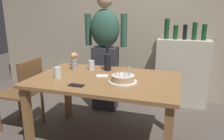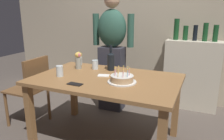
# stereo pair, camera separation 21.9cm
# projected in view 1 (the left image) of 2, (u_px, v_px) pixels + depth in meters

# --- Properties ---
(back_wall) EXTENTS (5.20, 0.10, 2.60)m
(back_wall) POSITION_uv_depth(u_px,v_px,m) (136.00, 18.00, 3.56)
(back_wall) COLOR tan
(back_wall) RESTS_ON ground_plane
(dining_table) EXTENTS (1.50, 0.96, 0.74)m
(dining_table) POSITION_uv_depth(u_px,v_px,m) (105.00, 87.00, 2.30)
(dining_table) COLOR olive
(dining_table) RESTS_ON ground_plane
(birthday_cake) EXTENTS (0.28, 0.28, 0.15)m
(birthday_cake) POSITION_uv_depth(u_px,v_px,m) (123.00, 79.00, 2.13)
(birthday_cake) COLOR white
(birthday_cake) RESTS_ON dining_table
(water_glass_near) EXTENTS (0.07, 0.07, 0.11)m
(water_glass_near) POSITION_uv_depth(u_px,v_px,m) (58.00, 73.00, 2.26)
(water_glass_near) COLOR silver
(water_glass_near) RESTS_ON dining_table
(water_glass_far) EXTENTS (0.07, 0.07, 0.11)m
(water_glass_far) POSITION_uv_depth(u_px,v_px,m) (91.00, 65.00, 2.59)
(water_glass_far) COLOR silver
(water_glass_far) RESTS_ON dining_table
(water_glass_side) EXTENTS (0.07, 0.07, 0.12)m
(water_glass_side) POSITION_uv_depth(u_px,v_px,m) (74.00, 61.00, 2.76)
(water_glass_side) COLOR silver
(water_glass_side) RESTS_ON dining_table
(wine_bottle) EXTENTS (0.08, 0.08, 0.30)m
(wine_bottle) POSITION_uv_depth(u_px,v_px,m) (108.00, 61.00, 2.54)
(wine_bottle) COLOR black
(wine_bottle) RESTS_ON dining_table
(cell_phone) EXTENTS (0.15, 0.08, 0.01)m
(cell_phone) POSITION_uv_depth(u_px,v_px,m) (76.00, 85.00, 2.04)
(cell_phone) COLOR black
(cell_phone) RESTS_ON dining_table
(napkin_stack) EXTENTS (0.14, 0.12, 0.01)m
(napkin_stack) POSITION_uv_depth(u_px,v_px,m) (102.00, 76.00, 2.34)
(napkin_stack) COLOR white
(napkin_stack) RESTS_ON dining_table
(flower_vase) EXTENTS (0.07, 0.08, 0.20)m
(flower_vase) POSITION_uv_depth(u_px,v_px,m) (74.00, 60.00, 2.57)
(flower_vase) COLOR #999E93
(flower_vase) RESTS_ON dining_table
(person_man_bearded) EXTENTS (0.61, 0.27, 1.66)m
(person_man_bearded) POSITION_uv_depth(u_px,v_px,m) (105.00, 50.00, 3.08)
(person_man_bearded) COLOR #33333D
(person_man_bearded) RESTS_ON ground_plane
(dining_chair) EXTENTS (0.42, 0.42, 0.87)m
(dining_chair) POSITION_uv_depth(u_px,v_px,m) (25.00, 89.00, 2.61)
(dining_chair) COLOR brown
(dining_chair) RESTS_ON ground_plane
(shelf_cabinet) EXTENTS (0.76, 0.30, 1.30)m
(shelf_cabinet) POSITION_uv_depth(u_px,v_px,m) (181.00, 72.00, 3.34)
(shelf_cabinet) COLOR beige
(shelf_cabinet) RESTS_ON ground_plane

